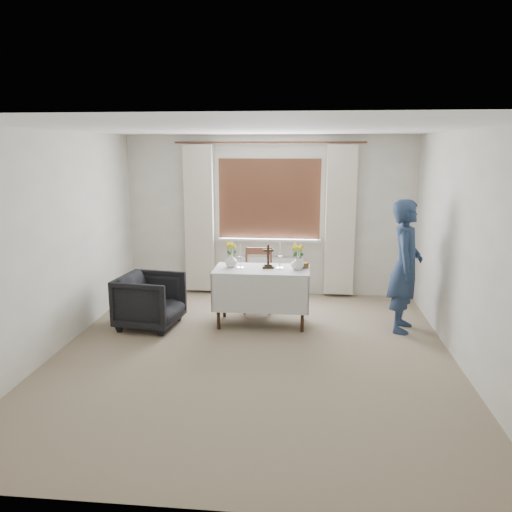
{
  "coord_description": "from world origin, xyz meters",
  "views": [
    {
      "loc": [
        0.56,
        -5.27,
        2.31
      ],
      "look_at": [
        -0.04,
        0.82,
        0.97
      ],
      "focal_mm": 35.0,
      "sensor_mm": 36.0,
      "label": 1
    }
  ],
  "objects": [
    {
      "name": "altar_table",
      "position": [
        0.01,
        1.02,
        0.38
      ],
      "size": [
        1.24,
        0.64,
        0.76
      ],
      "primitive_type": "cube",
      "color": "silver",
      "rests_on": "ground"
    },
    {
      "name": "wicker_basket",
      "position": [
        0.53,
        1.15,
        0.8
      ],
      "size": [
        0.23,
        0.23,
        0.07
      ],
      "primitive_type": "cylinder",
      "rotation": [
        0.0,
        0.0,
        -0.31
      ],
      "color": "brown",
      "rests_on": "altar_table"
    },
    {
      "name": "candlestick_right",
      "position": [
        0.25,
        1.05,
        0.93
      ],
      "size": [
        0.1,
        0.1,
        0.34
      ],
      "primitive_type": null,
      "rotation": [
        0.0,
        0.0,
        0.05
      ],
      "color": "silver",
      "rests_on": "altar_table"
    },
    {
      "name": "flower_vase_right",
      "position": [
        0.47,
        1.01,
        0.85
      ],
      "size": [
        0.18,
        0.18,
        0.18
      ],
      "primitive_type": "imported",
      "rotation": [
        0.0,
        0.0,
        -0.04
      ],
      "color": "silver",
      "rests_on": "altar_table"
    },
    {
      "name": "person",
      "position": [
        1.83,
        1.0,
        0.84
      ],
      "size": [
        0.55,
        0.7,
        1.68
      ],
      "primitive_type": "imported",
      "rotation": [
        0.0,
        0.0,
        1.31
      ],
      "color": "navy",
      "rests_on": "ground"
    },
    {
      "name": "ground",
      "position": [
        0.0,
        0.0,
        0.0
      ],
      "size": [
        5.0,
        5.0,
        0.0
      ],
      "primitive_type": "plane",
      "color": "gray",
      "rests_on": "ground"
    },
    {
      "name": "radiator",
      "position": [
        0.0,
        2.42,
        0.3
      ],
      "size": [
        1.1,
        0.1,
        0.6
      ],
      "primitive_type": "cube",
      "color": "white",
      "rests_on": "ground"
    },
    {
      "name": "armchair",
      "position": [
        -1.43,
        0.79,
        0.35
      ],
      "size": [
        0.86,
        0.84,
        0.7
      ],
      "primitive_type": "imported",
      "rotation": [
        0.0,
        0.0,
        1.44
      ],
      "color": "black",
      "rests_on": "ground"
    },
    {
      "name": "wooden_cross",
      "position": [
        0.09,
        1.06,
        0.92
      ],
      "size": [
        0.16,
        0.13,
        0.31
      ],
      "primitive_type": null,
      "rotation": [
        0.0,
        0.0,
        0.15
      ],
      "color": "black",
      "rests_on": "altar_table"
    },
    {
      "name": "flower_vase_left",
      "position": [
        -0.4,
        1.07,
        0.85
      ],
      "size": [
        0.21,
        0.21,
        0.17
      ],
      "primitive_type": "imported",
      "rotation": [
        0.0,
        0.0,
        0.31
      ],
      "color": "silver",
      "rests_on": "altar_table"
    },
    {
      "name": "wooden_chair",
      "position": [
        -0.09,
        1.58,
        0.45
      ],
      "size": [
        0.43,
        0.43,
        0.9
      ],
      "primitive_type": null,
      "rotation": [
        0.0,
        0.0,
        0.03
      ],
      "color": "brown",
      "rests_on": "ground"
    },
    {
      "name": "candlestick_left",
      "position": [
        -0.27,
        1.02,
        0.92
      ],
      "size": [
        0.11,
        0.11,
        0.32
      ],
      "primitive_type": null,
      "rotation": [
        0.0,
        0.0,
        -0.18
      ],
      "color": "silver",
      "rests_on": "altar_table"
    }
  ]
}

